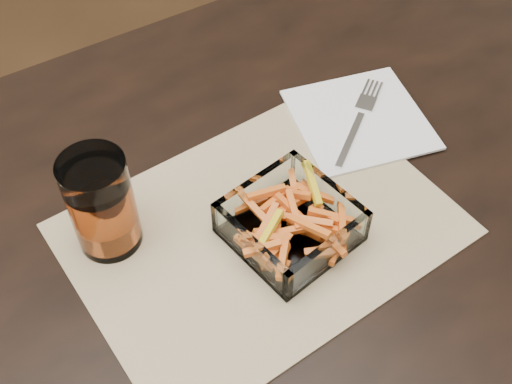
{
  "coord_description": "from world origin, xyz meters",
  "views": [
    {
      "loc": [
        -0.17,
        -0.4,
        1.39
      ],
      "look_at": [
        0.1,
        0.03,
        0.78
      ],
      "focal_mm": 45.0,
      "sensor_mm": 36.0,
      "label": 1
    }
  ],
  "objects_px": {
    "dining_table": "(204,296)",
    "tumbler": "(102,206)",
    "fork": "(359,118)",
    "glass_bowl": "(290,224)"
  },
  "relations": [
    {
      "from": "tumbler",
      "to": "fork",
      "type": "height_order",
      "value": "tumbler"
    },
    {
      "from": "dining_table",
      "to": "tumbler",
      "type": "xyz_separation_m",
      "value": [
        -0.08,
        0.08,
        0.15
      ]
    },
    {
      "from": "dining_table",
      "to": "fork",
      "type": "xyz_separation_m",
      "value": [
        0.3,
        0.08,
        0.1
      ]
    },
    {
      "from": "dining_table",
      "to": "tumbler",
      "type": "height_order",
      "value": "tumbler"
    },
    {
      "from": "tumbler",
      "to": "dining_table",
      "type": "bearing_deg",
      "value": -46.94
    },
    {
      "from": "fork",
      "to": "dining_table",
      "type": "bearing_deg",
      "value": -110.79
    },
    {
      "from": "glass_bowl",
      "to": "fork",
      "type": "distance_m",
      "value": 0.23
    },
    {
      "from": "tumbler",
      "to": "fork",
      "type": "relative_size",
      "value": 0.83
    },
    {
      "from": "tumbler",
      "to": "fork",
      "type": "distance_m",
      "value": 0.38
    },
    {
      "from": "dining_table",
      "to": "glass_bowl",
      "type": "xyz_separation_m",
      "value": [
        0.11,
        -0.03,
        0.11
      ]
    }
  ]
}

